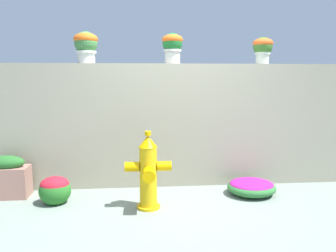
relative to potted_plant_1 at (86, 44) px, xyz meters
name	(u,v)px	position (x,y,z in m)	size (l,w,h in m)	color
ground_plane	(186,213)	(1.22, -1.06, -1.97)	(24.00, 24.00, 0.00)	gray
stone_wall	(176,125)	(1.22, 0.02, -1.11)	(5.75, 0.31, 1.72)	#9E9780
potted_plant_1	(86,44)	(0.00, 0.00, 0.00)	(0.32, 0.32, 0.42)	silver
potted_plant_2	(172,45)	(1.17, 0.04, 0.00)	(0.29, 0.29, 0.42)	beige
potted_plant_3	(263,48)	(2.46, 0.03, -0.02)	(0.28, 0.28, 0.38)	silver
fire_hydrant	(148,173)	(0.80, -0.88, -1.54)	(0.54, 0.43, 0.92)	gold
flower_bush_left	(251,186)	(2.17, -0.53, -1.87)	(0.64, 0.57, 0.21)	#317436
flower_bush_right	(55,189)	(-0.34, -0.63, -1.79)	(0.38, 0.34, 0.35)	#286E25
planter_box	(7,177)	(-1.01, -0.35, -1.71)	(0.55, 0.29, 0.55)	#A07062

